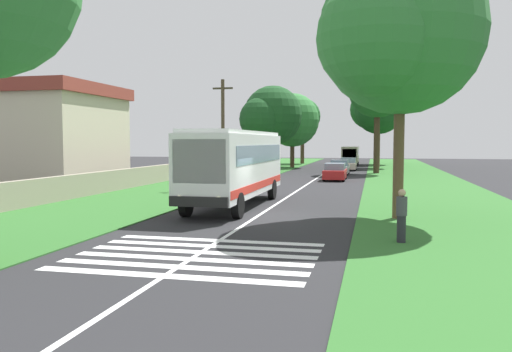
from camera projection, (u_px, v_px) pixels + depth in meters
ground at (257, 216)px, 22.09m from camera, size 160.00×160.00×0.00m
grass_verge_left at (195, 184)px, 38.51m from camera, size 120.00×8.00×0.04m
grass_verge_right at (424, 189)px, 34.83m from camera, size 120.00×8.00×0.04m
centre_line at (304, 187)px, 36.67m from camera, size 110.00×0.16×0.01m
coach_bus at (236, 163)px, 25.36m from camera, size 11.16×2.62×3.73m
zebra_crossing at (196, 256)px, 14.47m from camera, size 4.95×6.80×0.01m
trailing_car_0 at (335, 172)px, 42.65m from camera, size 4.30×1.78×1.43m
trailing_car_1 at (340, 168)px, 50.06m from camera, size 4.30×1.78×1.43m
trailing_car_2 at (348, 164)px, 57.41m from camera, size 4.30×1.78×1.43m
trailing_minibus_0 at (350, 154)px, 69.01m from camera, size 6.00×2.14×2.53m
roadside_tree_left_0 at (271, 117)px, 55.21m from camera, size 7.70×6.44×9.21m
roadside_tree_left_1 at (291, 121)px, 63.26m from camera, size 7.67×6.60×9.13m
roadside_tree_left_3 at (302, 117)px, 73.99m from camera, size 6.11×5.16×9.41m
roadside_tree_right_0 at (396, 36)px, 20.70m from camera, size 7.81×6.70×10.98m
roadside_tree_right_1 at (378, 111)px, 62.16m from camera, size 6.88×5.90×9.99m
roadside_tree_right_2 at (376, 107)px, 71.96m from camera, size 8.87×7.55×11.88m
roadside_tree_right_3 at (376, 90)px, 51.22m from camera, size 6.59×5.83×11.40m
utility_pole at (223, 132)px, 34.94m from camera, size 0.24×1.40×7.39m
roadside_wall at (178, 171)px, 44.08m from camera, size 70.00×0.40×1.33m
roadside_building at (62, 134)px, 38.22m from camera, size 9.92×6.94×7.44m
pedestrian at (402, 215)px, 16.13m from camera, size 0.34×0.34×1.69m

